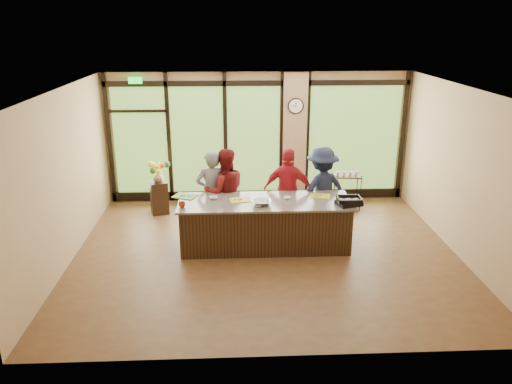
{
  "coord_description": "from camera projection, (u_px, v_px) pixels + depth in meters",
  "views": [
    {
      "loc": [
        -0.57,
        -8.34,
        4.08
      ],
      "look_at": [
        -0.16,
        0.4,
        1.06
      ],
      "focal_mm": 35.0,
      "sensor_mm": 36.0,
      "label": 1
    }
  ],
  "objects": [
    {
      "name": "flower_stand",
      "position": [
        159.0,
        197.0,
        11.05
      ],
      "size": [
        0.45,
        0.45,
        0.72
      ],
      "primitive_type": "cube",
      "rotation": [
        0.0,
        0.0,
        0.28
      ],
      "color": "#321E10",
      "rests_on": "floor"
    },
    {
      "name": "countertop",
      "position": [
        265.0,
        202.0,
        9.22
      ],
      "size": [
        3.2,
        1.1,
        0.04
      ],
      "primitive_type": "cube",
      "color": "slate",
      "rests_on": "island_base"
    },
    {
      "name": "bar_cart",
      "position": [
        346.0,
        187.0,
        11.22
      ],
      "size": [
        0.68,
        0.43,
        0.89
      ],
      "rotation": [
        0.0,
        0.0,
        -0.1
      ],
      "color": "#321E10",
      "rests_on": "floor"
    },
    {
      "name": "flower_vase",
      "position": [
        158.0,
        177.0,
        10.89
      ],
      "size": [
        0.25,
        0.25,
        0.24
      ],
      "primitive_type": "imported",
      "rotation": [
        0.0,
        0.0,
        0.11
      ],
      "color": "olive",
      "rests_on": "flower_stand"
    },
    {
      "name": "red_ramekin",
      "position": [
        182.0,
        205.0,
        8.88
      ],
      "size": [
        0.16,
        0.16,
        0.1
      ],
      "primitive_type": "imported",
      "rotation": [
        0.0,
        0.0,
        0.33
      ],
      "color": "#A62610",
      "rests_on": "countertop"
    },
    {
      "name": "roasting_pan",
      "position": [
        349.0,
        203.0,
        9.0
      ],
      "size": [
        0.5,
        0.44,
        0.07
      ],
      "primitive_type": "cube",
      "rotation": [
        0.0,
        0.0,
        0.3
      ],
      "color": "black",
      "rests_on": "countertop"
    },
    {
      "name": "back_wall",
      "position": [
        258.0,
        138.0,
        11.57
      ],
      "size": [
        7.0,
        0.0,
        7.0
      ],
      "primitive_type": "plane",
      "rotation": [
        1.57,
        0.0,
        0.0
      ],
      "color": "tan",
      "rests_on": "floor"
    },
    {
      "name": "right_wall",
      "position": [
        462.0,
        173.0,
        8.89
      ],
      "size": [
        0.0,
        6.0,
        6.0
      ],
      "primitive_type": "plane",
      "rotation": [
        1.57,
        0.0,
        -1.57
      ],
      "color": "tan",
      "rests_on": "floor"
    },
    {
      "name": "cook_right",
      "position": [
        322.0,
        190.0,
        9.98
      ],
      "size": [
        1.28,
        1.01,
        1.74
      ],
      "primitive_type": "imported",
      "rotation": [
        0.0,
        0.0,
        3.51
      ],
      "color": "#1A2039",
      "rests_on": "floor"
    },
    {
      "name": "cook_midleft",
      "position": [
        225.0,
        192.0,
        9.86
      ],
      "size": [
        0.96,
        0.81,
        1.74
      ],
      "primitive_type": "imported",
      "rotation": [
        0.0,
        0.0,
        3.34
      ],
      "color": "maroon",
      "rests_on": "floor"
    },
    {
      "name": "prep_bowl_mid",
      "position": [
        259.0,
        206.0,
        8.92
      ],
      "size": [
        0.13,
        0.13,
        0.04
      ],
      "primitive_type": "imported",
      "rotation": [
        0.0,
        0.0,
        -0.04
      ],
      "color": "silver",
      "rests_on": "countertop"
    },
    {
      "name": "floor",
      "position": [
        266.0,
        253.0,
        9.23
      ],
      "size": [
        7.0,
        7.0,
        0.0
      ],
      "primitive_type": "plane",
      "color": "#4E2F1B",
      "rests_on": "ground"
    },
    {
      "name": "ceiling",
      "position": [
        267.0,
        89.0,
        8.25
      ],
      "size": [
        7.0,
        7.0,
        0.0
      ],
      "primitive_type": "plane",
      "rotation": [
        3.14,
        0.0,
        0.0
      ],
      "color": "white",
      "rests_on": "back_wall"
    },
    {
      "name": "cutting_board_center",
      "position": [
        240.0,
        200.0,
        9.24
      ],
      "size": [
        0.42,
        0.34,
        0.01
      ],
      "primitive_type": "cube",
      "rotation": [
        0.0,
        0.0,
        0.16
      ],
      "color": "gold",
      "rests_on": "countertop"
    },
    {
      "name": "prep_bowl_near",
      "position": [
        214.0,
        198.0,
        9.3
      ],
      "size": [
        0.22,
        0.22,
        0.05
      ],
      "primitive_type": "imported",
      "rotation": [
        0.0,
        0.0,
        -0.35
      ],
      "color": "silver",
      "rests_on": "countertop"
    },
    {
      "name": "cutting_board_left",
      "position": [
        185.0,
        196.0,
        9.44
      ],
      "size": [
        0.52,
        0.46,
        0.01
      ],
      "primitive_type": "cube",
      "rotation": [
        0.0,
        0.0,
        -0.41
      ],
      "color": "#519134",
      "rests_on": "countertop"
    },
    {
      "name": "prep_bowl_far",
      "position": [
        287.0,
        198.0,
        9.32
      ],
      "size": [
        0.16,
        0.16,
        0.03
      ],
      "primitive_type": "imported",
      "rotation": [
        0.0,
        0.0,
        -0.28
      ],
      "color": "silver",
      "rests_on": "countertop"
    },
    {
      "name": "cutting_board_right",
      "position": [
        320.0,
        196.0,
        9.45
      ],
      "size": [
        0.42,
        0.35,
        0.01
      ],
      "primitive_type": "cube",
      "rotation": [
        0.0,
        0.0,
        -0.26
      ],
      "color": "gold",
      "rests_on": "countertop"
    },
    {
      "name": "wall_clock",
      "position": [
        296.0,
        106.0,
        11.24
      ],
      "size": [
        0.36,
        0.04,
        0.36
      ],
      "color": "black",
      "rests_on": "window_wall"
    },
    {
      "name": "island_base",
      "position": [
        265.0,
        225.0,
        9.37
      ],
      "size": [
        3.1,
        1.0,
        0.88
      ],
      "primitive_type": "cube",
      "color": "#321E10",
      "rests_on": "floor"
    },
    {
      "name": "window_wall",
      "position": [
        265.0,
        142.0,
        11.57
      ],
      "size": [
        6.9,
        0.12,
        3.0
      ],
      "color": "tan",
      "rests_on": "floor"
    },
    {
      "name": "cook_left",
      "position": [
        212.0,
        193.0,
        9.84
      ],
      "size": [
        0.68,
        0.5,
        1.71
      ],
      "primitive_type": "imported",
      "rotation": [
        0.0,
        0.0,
        3.3
      ],
      "color": "slate",
      "rests_on": "floor"
    },
    {
      "name": "mixing_bowl",
      "position": [
        262.0,
        202.0,
        9.01
      ],
      "size": [
        0.35,
        0.35,
        0.08
      ],
      "primitive_type": "imported",
      "rotation": [
        0.0,
        0.0,
        0.01
      ],
      "color": "silver",
      "rests_on": "countertop"
    },
    {
      "name": "cook_midright",
      "position": [
        289.0,
        191.0,
        9.9
      ],
      "size": [
        1.09,
        0.68,
        1.73
      ],
      "primitive_type": "imported",
      "rotation": [
        0.0,
        0.0,
        2.87
      ],
      "color": "#A51924",
      "rests_on": "floor"
    },
    {
      "name": "left_wall",
      "position": [
        64.0,
        178.0,
        8.59
      ],
      "size": [
        0.0,
        6.0,
        6.0
      ],
      "primitive_type": "plane",
      "rotation": [
        1.57,
        0.0,
        1.57
      ],
      "color": "tan",
      "rests_on": "floor"
    }
  ]
}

